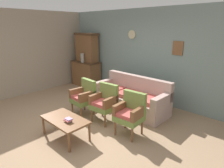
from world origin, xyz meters
The scene contains 12 objects.
ground_plane centered at (0.00, 0.00, 0.00)m, with size 7.68×7.68×0.00m, color #997A5B.
wall_back_with_decor centered at (0.00, 2.63, 1.35)m, with size 6.40×0.09×2.70m.
wall_left_side centered at (-3.23, 0.00, 1.35)m, with size 0.06×5.20×2.70m, color gray.
side_cabinet centered at (-2.48, 2.25, 0.47)m, with size 1.16×0.55×0.93m.
cabinet_upper_hutch centered at (-2.48, 2.33, 1.45)m, with size 0.99×0.38×1.03m.
vase_on_cabinet centered at (-2.44, 2.08, 1.09)m, with size 0.14×0.14×0.33m, color gray.
floral_couch centered at (0.15, 1.66, 0.32)m, with size 2.07×0.82×0.90m.
armchair_by_doorway centered at (-0.56, 0.62, 0.50)m, with size 0.56×0.54×0.90m.
armchair_row_middle centered at (0.09, 0.71, 0.50)m, with size 0.56×0.53×0.90m.
armchair_near_couch_end centered at (0.89, 0.66, 0.50)m, with size 0.56×0.53×0.90m.
coffee_table centered at (0.03, -0.35, 0.38)m, with size 1.00×0.56×0.42m.
book_stack_on_table centered at (0.19, -0.38, 0.46)m, with size 0.15×0.12×0.07m.
Camera 1 is at (3.12, -2.26, 2.20)m, focal length 30.99 mm.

